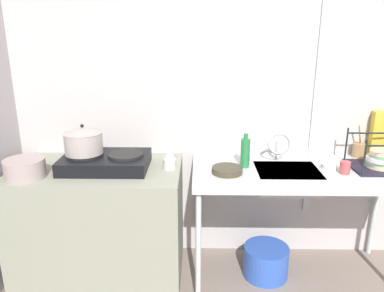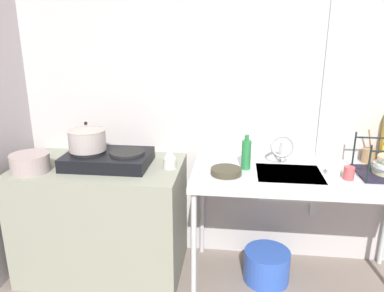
# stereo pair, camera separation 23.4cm
# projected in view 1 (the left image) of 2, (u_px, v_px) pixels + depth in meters

# --- Properties ---
(wall_back) EXTENTS (4.53, 0.10, 2.44)m
(wall_back) POSITION_uv_depth(u_px,v_px,m) (265.00, 102.00, 2.78)
(wall_back) COLOR #BBB5B3
(wall_back) RESTS_ON ground
(wall_metal_strip) EXTENTS (0.05, 0.01, 1.95)m
(wall_metal_strip) POSITION_uv_depth(u_px,v_px,m) (318.00, 87.00, 2.69)
(wall_metal_strip) COLOR #BABEBF
(counter_concrete) EXTENTS (1.15, 0.68, 0.83)m
(counter_concrete) POSITION_uv_depth(u_px,v_px,m) (101.00, 222.00, 2.67)
(counter_concrete) COLOR gray
(counter_concrete) RESTS_ON ground
(counter_sink) EXTENTS (1.47, 0.68, 0.83)m
(counter_sink) POSITION_uv_depth(u_px,v_px,m) (300.00, 177.00, 2.54)
(counter_sink) COLOR #BABEBF
(counter_sink) RESTS_ON ground
(stove) EXTENTS (0.58, 0.39, 0.11)m
(stove) POSITION_uv_depth(u_px,v_px,m) (106.00, 161.00, 2.53)
(stove) COLOR black
(stove) RESTS_ON counter_concrete
(pot_on_left_burner) EXTENTS (0.26, 0.26, 0.20)m
(pot_on_left_burner) POSITION_uv_depth(u_px,v_px,m) (83.00, 140.00, 2.49)
(pot_on_left_burner) COLOR #A39A95
(pot_on_left_burner) RESTS_ON stove
(pot_beside_stove) EXTENTS (0.25, 0.25, 0.12)m
(pot_beside_stove) POSITION_uv_depth(u_px,v_px,m) (25.00, 168.00, 2.37)
(pot_beside_stove) COLOR #9E8E8A
(pot_beside_stove) RESTS_ON counter_concrete
(percolator) EXTENTS (0.09, 0.09, 0.14)m
(percolator) POSITION_uv_depth(u_px,v_px,m) (169.00, 159.00, 2.52)
(percolator) COLOR beige
(percolator) RESTS_ON counter_concrete
(sink_basin) EXTENTS (0.42, 0.35, 0.13)m
(sink_basin) POSITION_uv_depth(u_px,v_px,m) (287.00, 179.00, 2.53)
(sink_basin) COLOR #BABEBF
(sink_basin) RESTS_ON counter_sink
(faucet) EXTENTS (0.16, 0.09, 0.22)m
(faucet) POSITION_uv_depth(u_px,v_px,m) (279.00, 145.00, 2.61)
(faucet) COLOR #BABEBF
(faucet) RESTS_ON counter_sink
(frying_pan) EXTENTS (0.20, 0.20, 0.04)m
(frying_pan) POSITION_uv_depth(u_px,v_px,m) (227.00, 170.00, 2.45)
(frying_pan) COLOR #3B3627
(frying_pan) RESTS_ON counter_sink
(dish_rack) EXTENTS (0.40, 0.32, 0.24)m
(dish_rack) POSITION_uv_depth(u_px,v_px,m) (381.00, 161.00, 2.53)
(dish_rack) COLOR black
(dish_rack) RESTS_ON counter_sink
(cup_by_rack) EXTENTS (0.07, 0.07, 0.08)m
(cup_by_rack) POSITION_uv_depth(u_px,v_px,m) (345.00, 168.00, 2.44)
(cup_by_rack) COLOR #BA4748
(cup_by_rack) RESTS_ON counter_sink
(small_bowl_on_drainboard) EXTENTS (0.10, 0.10, 0.04)m
(small_bowl_on_drainboard) POSITION_uv_depth(u_px,v_px,m) (329.00, 166.00, 2.53)
(small_bowl_on_drainboard) COLOR silver
(small_bowl_on_drainboard) RESTS_ON counter_sink
(bottle_by_sink) EXTENTS (0.06, 0.06, 0.24)m
(bottle_by_sink) POSITION_uv_depth(u_px,v_px,m) (245.00, 153.00, 2.54)
(bottle_by_sink) COLOR #24763C
(bottle_by_sink) RESTS_ON counter_sink
(cereal_box) EXTENTS (0.17, 0.09, 0.34)m
(cereal_box) POSITION_uv_depth(u_px,v_px,m) (382.00, 135.00, 2.73)
(cereal_box) COLOR gold
(cereal_box) RESTS_ON counter_sink
(utensil_jar) EXTENTS (0.09, 0.09, 0.25)m
(utensil_jar) POSITION_uv_depth(u_px,v_px,m) (358.00, 150.00, 2.76)
(utensil_jar) COLOR #A2794F
(utensil_jar) RESTS_ON counter_sink
(bucket_on_floor) EXTENTS (0.33, 0.33, 0.23)m
(bucket_on_floor) POSITION_uv_depth(u_px,v_px,m) (265.00, 261.00, 2.73)
(bucket_on_floor) COLOR blue
(bucket_on_floor) RESTS_ON ground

